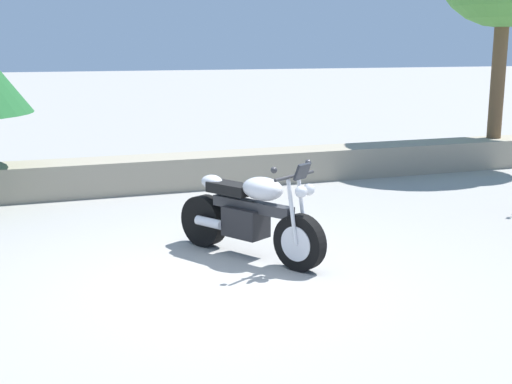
% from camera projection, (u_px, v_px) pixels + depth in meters
% --- Properties ---
extents(ground_plane, '(120.00, 120.00, 0.00)m').
position_uv_depth(ground_plane, '(222.00, 283.00, 6.94)').
color(ground_plane, gray).
extents(stone_wall, '(36.00, 0.80, 0.55)m').
position_uv_depth(stone_wall, '(139.00, 174.00, 11.30)').
color(stone_wall, gray).
rests_on(stone_wall, ground).
extents(motorcycle_silver_centre, '(1.21, 1.86, 1.18)m').
position_uv_depth(motorcycle_silver_centre, '(251.00, 216.00, 7.66)').
color(motorcycle_silver_centre, black).
rests_on(motorcycle_silver_centre, ground).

